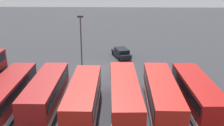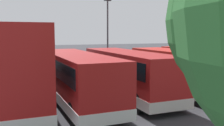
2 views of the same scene
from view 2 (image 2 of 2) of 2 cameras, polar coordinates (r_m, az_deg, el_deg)
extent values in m
plane|color=#38383D|center=(29.20, 0.37, -1.71)|extent=(140.00, 140.00, 0.00)
cube|color=black|center=(27.74, 19.45, 2.17)|extent=(2.25, 0.08, 1.10)
cylinder|color=black|center=(26.11, 19.50, -1.83)|extent=(0.31, 1.10, 1.10)
cylinder|color=black|center=(27.63, 23.02, -1.53)|extent=(0.31, 1.10, 1.10)
cube|color=red|center=(21.24, 22.44, -0.76)|extent=(3.03, 11.62, 2.60)
cube|color=silver|center=(21.39, 22.33, -3.49)|extent=(3.07, 11.66, 0.55)
cube|color=black|center=(21.18, 22.51, 0.85)|extent=(3.05, 10.82, 0.90)
cube|color=black|center=(25.46, 12.96, 2.03)|extent=(2.25, 0.15, 1.10)
cylinder|color=black|center=(23.85, 12.79, -2.37)|extent=(0.35, 1.11, 1.10)
cylinder|color=black|center=(25.26, 16.86, -2.00)|extent=(0.35, 1.11, 1.10)
cube|color=red|center=(18.33, 15.22, -1.56)|extent=(2.60, 10.29, 2.60)
cube|color=silver|center=(18.50, 15.12, -4.71)|extent=(2.64, 10.33, 0.55)
cube|color=black|center=(18.26, 15.27, 0.30)|extent=(2.66, 9.49, 0.90)
cube|color=black|center=(22.55, 7.23, 1.60)|extent=(2.25, 0.07, 1.10)
cylinder|color=black|center=(20.98, 6.43, -3.43)|extent=(0.31, 1.10, 1.10)
cylinder|color=black|center=(22.14, 11.54, -3.00)|extent=(0.31, 1.10, 1.10)
cylinder|color=black|center=(15.02, 20.44, -7.75)|extent=(0.31, 1.10, 1.10)
cube|color=#A51919|center=(17.19, 3.37, -1.87)|extent=(2.62, 10.05, 2.60)
cube|color=silver|center=(17.37, 3.35, -5.21)|extent=(2.66, 10.09, 0.55)
cube|color=black|center=(17.12, 3.39, 0.12)|extent=(2.67, 9.25, 0.90)
cube|color=black|center=(21.75, -2.43, 1.47)|extent=(2.25, 0.08, 1.10)
cylinder|color=black|center=(20.26, -4.01, -3.76)|extent=(0.31, 1.10, 1.10)
cylinder|color=black|center=(21.07, 1.81, -3.35)|extent=(0.31, 1.10, 1.10)
cylinder|color=black|center=(13.76, 5.72, -8.67)|extent=(0.31, 1.10, 1.10)
cylinder|color=black|center=(14.92, 13.43, -7.61)|extent=(0.31, 1.10, 1.10)
cube|color=#A51919|center=(15.64, -7.93, -2.74)|extent=(2.67, 10.50, 2.60)
cube|color=silver|center=(15.83, -7.88, -6.41)|extent=(2.71, 10.54, 0.55)
cube|color=black|center=(15.56, -7.97, -0.56)|extent=(2.72, 9.70, 0.90)
cube|color=black|center=(20.66, -11.71, 1.08)|extent=(2.25, 0.09, 1.10)
cylinder|color=black|center=(19.31, -14.06, -4.44)|extent=(0.31, 1.10, 1.10)
cylinder|color=black|center=(19.76, -7.59, -4.06)|extent=(0.31, 1.10, 1.10)
cylinder|color=black|center=(11.99, -8.35, -10.98)|extent=(0.31, 1.10, 1.10)
cylinder|color=black|center=(12.71, 1.67, -9.91)|extent=(0.31, 1.10, 1.10)
cube|color=#A51919|center=(15.32, -20.22, -0.25)|extent=(2.57, 10.09, 4.20)
cube|color=silver|center=(15.63, -19.96, -6.91)|extent=(2.61, 10.13, 0.55)
cube|color=black|center=(15.34, -20.19, -0.99)|extent=(2.63, 9.29, 0.90)
cube|color=black|center=(15.23, -20.44, 5.37)|extent=(2.63, 9.29, 0.90)
cube|color=black|center=(20.38, -20.73, 0.73)|extent=(2.25, 0.06, 1.10)
cylinder|color=black|center=(19.27, -17.05, -4.56)|extent=(0.30, 1.10, 1.10)
cylinder|color=black|center=(12.23, -13.84, -10.76)|extent=(0.30, 1.10, 1.10)
cube|color=black|center=(35.57, 2.24, 0.61)|extent=(3.18, 4.87, 0.70)
cube|color=black|center=(35.37, 2.47, 1.59)|extent=(2.44, 3.11, 0.55)
cylinder|color=black|center=(36.29, -0.49, 0.39)|extent=(0.42, 0.68, 0.64)
cylinder|color=black|center=(37.35, 1.37, 0.56)|extent=(0.42, 0.68, 0.64)
cylinder|color=black|center=(33.85, 3.20, -0.05)|extent=(0.42, 0.68, 0.64)
cylinder|color=black|center=(34.98, 5.07, 0.14)|extent=(0.42, 0.68, 0.64)
cylinder|color=#38383D|center=(26.36, -0.95, 5.41)|extent=(0.16, 0.16, 7.32)
cube|color=#262628|center=(26.57, -0.97, 13.66)|extent=(0.70, 0.30, 0.24)
camera|label=1|loc=(18.43, 100.30, 26.04)|focal=43.18mm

